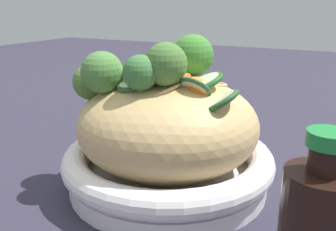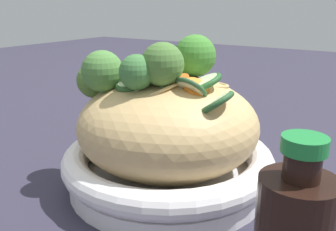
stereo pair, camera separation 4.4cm
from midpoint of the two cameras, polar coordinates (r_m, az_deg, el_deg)
name	(u,v)px [view 2 (the right image)]	position (r m, az deg, el deg)	size (l,w,h in m)	color
ground_plane	(168,184)	(0.47, 2.70, -10.63)	(3.00, 3.00, 0.00)	#2D293A
serving_bowl	(168,165)	(0.46, 2.74, -7.70)	(0.26, 0.26, 0.05)	white
noodle_heap	(168,124)	(0.44, 2.84, -1.45)	(0.22, 0.22, 0.13)	tan
broccoli_florets	(144,69)	(0.42, -0.82, 7.27)	(0.17, 0.14, 0.09)	#A2B56E
carrot_coins	(170,80)	(0.44, 3.21, 5.47)	(0.15, 0.09, 0.04)	orange
zucchini_slices	(185,89)	(0.39, 5.89, 4.10)	(0.14, 0.10, 0.04)	beige
chicken_chunks	(166,72)	(0.45, 2.47, 6.72)	(0.06, 0.12, 0.04)	beige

